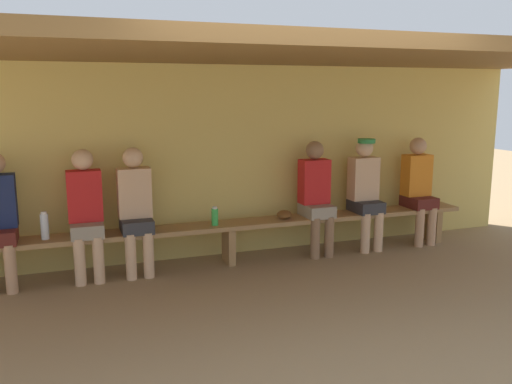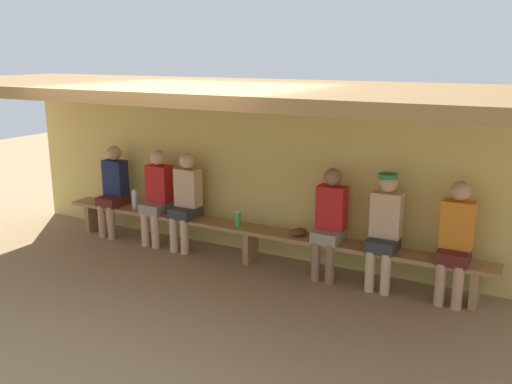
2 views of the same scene
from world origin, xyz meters
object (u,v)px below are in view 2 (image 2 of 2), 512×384
player_leftmost (456,238)px  player_middle (330,219)px  water_bottle_orange (135,200)px  baseball_glove_worn (298,232)px  player_in_white (186,198)px  player_near_post (157,193)px  water_bottle_green (238,219)px  player_with_sunglasses (113,187)px  player_in_red (385,226)px  bench (251,233)px

player_leftmost → player_middle: bearing=180.0°
water_bottle_orange → player_middle: bearing=0.3°
baseball_glove_worn → player_in_white: bearing=-59.5°
player_in_white → player_leftmost: 3.52m
player_leftmost → player_near_post: bearing=180.0°
player_middle → water_bottle_orange: (-2.98, -0.02, -0.14)m
water_bottle_green → player_middle: bearing=2.0°
player_in_white → baseball_glove_worn: bearing=0.0°
player_middle → player_with_sunglasses: bearing=180.0°
player_middle → water_bottle_green: 1.26m
player_in_red → player_in_white: bearing=-180.0°
player_leftmost → water_bottle_orange: bearing=-179.8°
player_with_sunglasses → player_leftmost: size_ratio=1.00×
bench → player_with_sunglasses: (-2.31, 0.00, 0.34)m
player_middle → water_bottle_orange: player_middle is taller
bench → player_in_white: 1.07m
player_in_red → water_bottle_orange: bearing=-179.7°
baseball_glove_worn → bench: bearing=-59.2°
bench → baseball_glove_worn: (0.67, 0.00, 0.12)m
player_leftmost → player_in_red: player_in_red is taller
water_bottle_green → baseball_glove_worn: size_ratio=0.87×
player_in_white → player_in_red: (2.75, 0.00, 0.02)m
player_with_sunglasses → player_middle: 3.39m
player_with_sunglasses → player_leftmost: 4.82m
player_in_white → baseball_glove_worn: (1.68, 0.00, -0.22)m
bench → water_bottle_orange: (-1.90, -0.01, 0.21)m
player_with_sunglasses → baseball_glove_worn: 2.99m
player_leftmost → water_bottle_orange: 4.41m
player_in_white → player_in_red: bearing=0.0°
bench → player_in_white: player_in_white is taller
player_leftmost → player_in_red: 0.77m
player_with_sunglasses → player_in_red: size_ratio=0.99×
player_with_sunglasses → water_bottle_orange: player_with_sunglasses is taller
player_with_sunglasses → water_bottle_green: size_ratio=6.40×
player_leftmost → baseball_glove_worn: size_ratio=5.56×
player_middle → player_near_post: bearing=180.0°
player_near_post → player_in_red: 3.24m
player_with_sunglasses → water_bottle_green: bearing=-1.1°
player_leftmost → water_bottle_orange: player_leftmost is taller
bench → player_near_post: size_ratio=4.49×
player_in_white → water_bottle_green: player_in_white is taller
player_leftmost → player_in_red: bearing=180.0°
player_in_red → water_bottle_orange: player_in_red is taller
bench → player_leftmost: bearing=0.1°
player_in_white → water_bottle_green: 0.86m
water_bottle_green → baseball_glove_worn: 0.84m
player_near_post → baseball_glove_worn: 2.19m
water_bottle_orange → player_with_sunglasses: bearing=177.8°
player_in_white → player_middle: same height
player_in_white → water_bottle_orange: (-0.89, -0.02, -0.14)m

